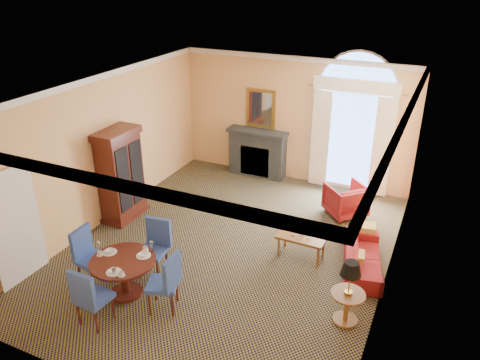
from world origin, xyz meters
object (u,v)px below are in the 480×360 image
at_px(armoire, 121,176).
at_px(dining_table, 124,269).
at_px(side_table, 349,285).
at_px(sofa, 363,257).
at_px(armchair, 346,200).
at_px(coffee_table, 302,237).

bearing_deg(armoire, dining_table, -52.20).
distance_m(armoire, dining_table, 2.85).
relative_size(armoire, side_table, 1.86).
distance_m(armoire, sofa, 5.33).
height_order(armoire, armchair, armoire).
bearing_deg(dining_table, armchair, 57.68).
relative_size(armoire, armchair, 2.51).
xyz_separation_m(sofa, side_table, (0.05, -1.53, 0.46)).
xyz_separation_m(armoire, side_table, (5.32, -1.30, -0.28)).
distance_m(sofa, armchair, 2.08).
bearing_deg(coffee_table, side_table, -48.54).
height_order(armoire, sofa, armoire).
bearing_deg(side_table, sofa, 91.87).
bearing_deg(sofa, coffee_table, 82.02).
relative_size(sofa, coffee_table, 1.81).
relative_size(coffee_table, side_table, 0.85).
xyz_separation_m(sofa, coffee_table, (-1.17, -0.10, 0.19)).
bearing_deg(armchair, coffee_table, 34.64).
distance_m(armchair, coffee_table, 2.06).
bearing_deg(sofa, armchair, 9.33).
bearing_deg(armoire, coffee_table, 1.87).
height_order(sofa, coffee_table, coffee_table).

